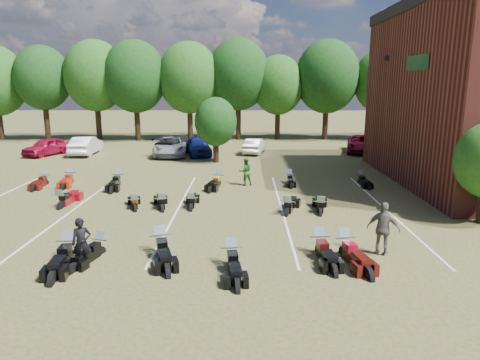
{
  "coord_description": "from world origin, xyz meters",
  "views": [
    {
      "loc": [
        0.24,
        -16.83,
        5.91
      ],
      "look_at": [
        -0.02,
        4.0,
        1.2
      ],
      "focal_mm": 32.0,
      "sensor_mm": 36.0,
      "label": 1
    }
  ],
  "objects_px": {
    "person_black": "(82,243)",
    "motorcycle_7": "(62,208)",
    "person_grey": "(383,229)",
    "car_0": "(46,147)",
    "person_green": "(245,172)",
    "car_4": "(198,146)",
    "motorcycle_3": "(100,255)",
    "motorcycle_14": "(46,185)"
  },
  "relations": [
    {
      "from": "person_black",
      "to": "person_grey",
      "type": "relative_size",
      "value": 0.88
    },
    {
      "from": "car_0",
      "to": "motorcycle_7",
      "type": "height_order",
      "value": "car_0"
    },
    {
      "from": "person_black",
      "to": "person_grey",
      "type": "bearing_deg",
      "value": -15.74
    },
    {
      "from": "person_black",
      "to": "motorcycle_14",
      "type": "bearing_deg",
      "value": 97.1
    },
    {
      "from": "car_0",
      "to": "motorcycle_3",
      "type": "relative_size",
      "value": 2.08
    },
    {
      "from": "motorcycle_3",
      "to": "motorcycle_14",
      "type": "distance_m",
      "value": 12.6
    },
    {
      "from": "person_black",
      "to": "person_grey",
      "type": "distance_m",
      "value": 10.24
    },
    {
      "from": "car_4",
      "to": "person_green",
      "type": "height_order",
      "value": "person_green"
    },
    {
      "from": "motorcycle_3",
      "to": "person_black",
      "type": "bearing_deg",
      "value": -85.6
    },
    {
      "from": "car_4",
      "to": "motorcycle_7",
      "type": "bearing_deg",
      "value": -121.06
    },
    {
      "from": "car_4",
      "to": "motorcycle_14",
      "type": "height_order",
      "value": "car_4"
    },
    {
      "from": "person_grey",
      "to": "motorcycle_3",
      "type": "distance_m",
      "value": 10.02
    },
    {
      "from": "motorcycle_7",
      "to": "person_green",
      "type": "bearing_deg",
      "value": -148.0
    },
    {
      "from": "person_green",
      "to": "motorcycle_3",
      "type": "height_order",
      "value": "person_green"
    },
    {
      "from": "person_green",
      "to": "motorcycle_7",
      "type": "bearing_deg",
      "value": 13.23
    },
    {
      "from": "person_green",
      "to": "motorcycle_14",
      "type": "relative_size",
      "value": 0.75
    },
    {
      "from": "person_black",
      "to": "motorcycle_7",
      "type": "distance_m",
      "value": 7.72
    },
    {
      "from": "person_black",
      "to": "car_4",
      "type": "bearing_deg",
      "value": 64.12
    },
    {
      "from": "car_4",
      "to": "person_green",
      "type": "relative_size",
      "value": 2.79
    },
    {
      "from": "person_grey",
      "to": "motorcycle_7",
      "type": "xyz_separation_m",
      "value": [
        -13.76,
        5.59,
        -0.96
      ]
    },
    {
      "from": "person_grey",
      "to": "motorcycle_14",
      "type": "distance_m",
      "value": 19.8
    },
    {
      "from": "car_0",
      "to": "person_grey",
      "type": "xyz_separation_m",
      "value": [
        21.57,
        -21.2,
        0.24
      ]
    },
    {
      "from": "person_grey",
      "to": "car_0",
      "type": "bearing_deg",
      "value": -18.0
    },
    {
      "from": "car_0",
      "to": "person_green",
      "type": "relative_size",
      "value": 2.56
    },
    {
      "from": "motorcycle_7",
      "to": "person_black",
      "type": "bearing_deg",
      "value": 121.11
    },
    {
      "from": "person_black",
      "to": "motorcycle_7",
      "type": "relative_size",
      "value": 0.7
    },
    {
      "from": "car_4",
      "to": "motorcycle_7",
      "type": "relative_size",
      "value": 1.93
    },
    {
      "from": "person_green",
      "to": "person_grey",
      "type": "xyz_separation_m",
      "value": [
        4.82,
        -10.51,
        0.13
      ]
    },
    {
      "from": "car_0",
      "to": "person_green",
      "type": "bearing_deg",
      "value": -10.87
    },
    {
      "from": "person_grey",
      "to": "car_4",
      "type": "bearing_deg",
      "value": -41.21
    },
    {
      "from": "car_0",
      "to": "motorcycle_3",
      "type": "distance_m",
      "value": 24.3
    },
    {
      "from": "car_0",
      "to": "motorcycle_14",
      "type": "xyz_separation_m",
      "value": [
        4.79,
        -10.73,
        -0.72
      ]
    },
    {
      "from": "person_green",
      "to": "motorcycle_14",
      "type": "distance_m",
      "value": 11.98
    },
    {
      "from": "motorcycle_7",
      "to": "motorcycle_14",
      "type": "height_order",
      "value": "motorcycle_7"
    },
    {
      "from": "car_0",
      "to": "person_black",
      "type": "height_order",
      "value": "person_black"
    },
    {
      "from": "person_grey",
      "to": "motorcycle_14",
      "type": "height_order",
      "value": "person_grey"
    },
    {
      "from": "motorcycle_3",
      "to": "motorcycle_14",
      "type": "xyz_separation_m",
      "value": [
        -6.8,
        10.61,
        0.0
      ]
    },
    {
      "from": "car_4",
      "to": "motorcycle_3",
      "type": "distance_m",
      "value": 21.66
    },
    {
      "from": "car_4",
      "to": "motorcycle_14",
      "type": "distance_m",
      "value": 13.61
    },
    {
      "from": "motorcycle_14",
      "to": "person_green",
      "type": "bearing_deg",
      "value": -1.11
    },
    {
      "from": "car_4",
      "to": "person_grey",
      "type": "relative_size",
      "value": 2.41
    },
    {
      "from": "car_4",
      "to": "person_black",
      "type": "relative_size",
      "value": 2.75
    }
  ]
}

